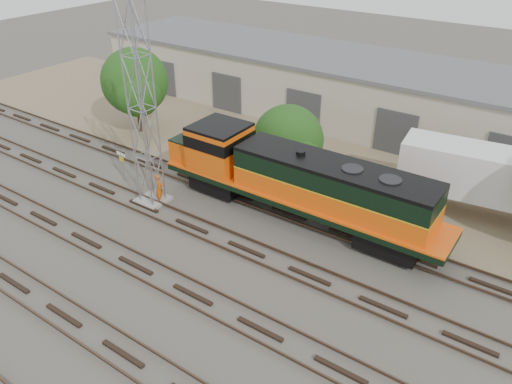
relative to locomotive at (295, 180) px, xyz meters
The scene contains 10 objects.
ground 6.51m from the locomotive, 92.88° to the right, with size 140.00×140.00×0.00m, color #47423A.
dirt_strip 9.35m from the locomotive, 91.92° to the left, with size 80.00×16.00×0.02m, color #726047.
tracks 9.33m from the locomotive, 91.92° to the right, with size 80.00×20.40×0.28m.
warehouse 16.98m from the locomotive, 90.87° to the left, with size 58.40×10.40×5.30m.
locomotive is the anchor object (origin of this frame).
signal_tower 9.78m from the locomotive, 156.49° to the right, with size 1.84×1.84×12.49m.
sign_post 12.33m from the locomotive, 167.02° to the right, with size 0.89×0.12×2.17m.
worker 8.73m from the locomotive, 156.59° to the right, with size 0.72×0.48×1.99m, color #E6560C.
tree_west 17.59m from the locomotive, 167.53° to the left, with size 5.62×5.35×7.00m.
tree_mid 6.05m from the locomotive, 124.16° to the left, with size 5.31×5.06×5.06m.
Camera 1 is at (13.14, -16.50, 16.68)m, focal length 35.00 mm.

